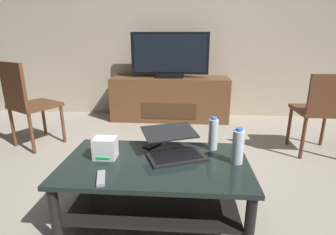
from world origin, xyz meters
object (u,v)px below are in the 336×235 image
laptop (173,146)px  cell_phone (152,145)px  coffee_table (156,179)px  router_box (105,148)px  side_chair (27,101)px  media_cabinet (170,99)px  dining_chair (322,109)px  television (170,56)px  water_bottle_near (238,147)px  tv_remote (101,178)px  water_bottle_far (213,134)px

laptop → cell_phone: size_ratio=3.49×
coffee_table → router_box: (-0.34, 0.04, 0.20)m
cell_phone → side_chair: bearing=-175.0°
cell_phone → media_cabinet: bearing=125.2°
laptop → side_chair: bearing=148.6°
dining_chair → side_chair: side_chair is taller
television → water_bottle_near: television is taller
laptop → cell_phone: laptop is taller
television → cell_phone: bearing=-90.1°
coffee_table → laptop: laptop is taller
dining_chair → media_cabinet: bearing=144.4°
cell_phone → tv_remote: tv_remote is taller
media_cabinet → television: bearing=-90.0°
side_chair → water_bottle_near: 2.35m
media_cabinet → tv_remote: (-0.23, -2.55, 0.12)m
side_chair → cell_phone: size_ratio=6.89×
media_cabinet → water_bottle_far: (0.44, -2.07, 0.22)m
dining_chair → water_bottle_near: (-1.05, -1.12, 0.03)m
laptop → water_bottle_near: size_ratio=2.04×
cell_phone → water_bottle_far: bearing=32.5°
router_box → water_bottle_far: bearing=15.2°
laptop → water_bottle_near: (0.42, -0.10, 0.05)m
media_cabinet → water_bottle_near: (0.58, -2.28, 0.22)m
coffee_table → water_bottle_near: size_ratio=5.07×
water_bottle_far → side_chair: bearing=155.2°
side_chair → cell_phone: bearing=-30.3°
laptop → water_bottle_near: water_bottle_near is taller
dining_chair → laptop: 1.78m
water_bottle_far → television: bearing=102.2°
coffee_table → cell_phone: bearing=102.1°
dining_chair → laptop: (-1.47, -1.02, -0.02)m
media_cabinet → television: size_ratio=1.55×
side_chair → tv_remote: side_chair is taller
dining_chair → tv_remote: dining_chair is taller
dining_chair → tv_remote: size_ratio=5.47×
coffee_table → dining_chair: bearing=35.8°
coffee_table → side_chair: size_ratio=1.26×
media_cabinet → side_chair: 1.91m
router_box → cell_phone: 0.37m
media_cabinet → water_bottle_near: bearing=-75.8°
laptop → router_box: 0.46m
water_bottle_far → coffee_table: bearing=-149.1°
television → water_bottle_far: size_ratio=4.57×
router_box → tv_remote: 0.30m
coffee_table → media_cabinet: 2.30m
television → water_bottle_far: 2.13m
water_bottle_near → cell_phone: (-0.58, 0.24, -0.11)m
side_chair → coffee_table: bearing=-36.1°
media_cabinet → laptop: size_ratio=3.52×
router_box → cell_phone: bearing=37.5°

